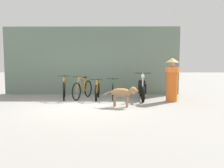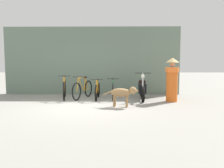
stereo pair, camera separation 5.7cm
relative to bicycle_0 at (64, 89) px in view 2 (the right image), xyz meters
The scene contains 9 objects.
ground_plane 1.93m from the bicycle_0, 59.41° to the right, with size 60.00×60.00×0.00m, color gray.
shop_wall_back 1.99m from the bicycle_0, 53.93° to the left, with size 7.86×0.20×3.02m.
bicycle_0 is the anchor object (origin of this frame).
bicycle_1 0.73m from the bicycle_0, ahead, with size 0.62×1.67×0.89m.
bicycle_2 1.33m from the bicycle_0, ahead, with size 0.46×1.57×0.80m.
bicycle_3 1.93m from the bicycle_0, ahead, with size 0.46×1.67×0.83m.
motorcycle 3.06m from the bicycle_0, ahead, with size 0.58×1.98×1.05m.
stray_dog 2.84m from the bicycle_0, 37.01° to the right, with size 1.12×0.41×0.66m.
person_in_robes 4.16m from the bicycle_0, ahead, with size 0.53×0.53×1.60m.
Camera 2 is at (1.06, -6.94, 1.35)m, focal length 35.00 mm.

